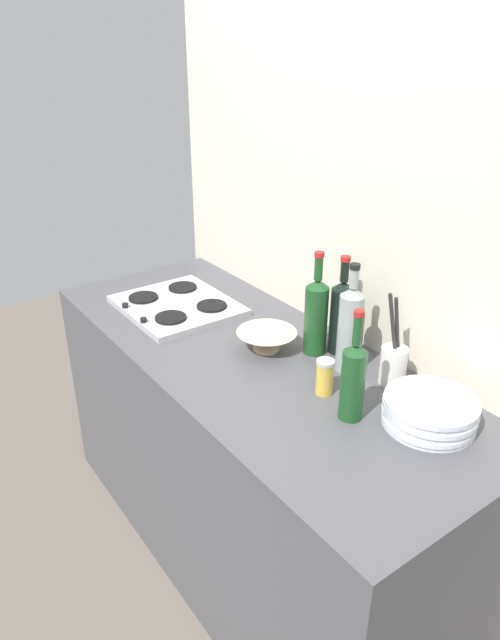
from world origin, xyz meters
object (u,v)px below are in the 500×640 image
Objects in this scene: stovetop_hob at (177,305)px; plate_stack at (429,412)px; wine_bottle_rightmost at (316,315)px; mixing_bowl at (267,340)px; wine_bottle_mid_left at (350,328)px; wine_bottle_mid_right at (341,315)px; condiment_jar_front at (325,377)px; utensil_crock at (393,363)px; wine_bottle_leftmost at (353,379)px.

plate_stack is (1.07, 0.19, 0.03)m from stovetop_hob.
wine_bottle_rightmost is 0.19m from mixing_bowl.
wine_bottle_mid_left is at bearing 175.15° from plate_stack.
condiment_jar_front is at bearing -52.99° from wine_bottle_mid_right.
wine_bottle_rightmost is (-0.15, -0.01, -0.01)m from wine_bottle_mid_left.
wine_bottle_rightmost reaches higher than wine_bottle_mid_right.
wine_bottle_mid_right is at bearing 127.01° from condiment_jar_front.
wine_bottle_rightmost is (-0.49, 0.02, 0.10)m from plate_stack.
plate_stack is 0.36m from wine_bottle_mid_left.
utensil_crock is (0.39, 0.19, 0.03)m from mixing_bowl.
condiment_jar_front is at bearing 170.21° from wine_bottle_leftmost.
mixing_bowl is at bearing -154.82° from utensil_crock.
wine_bottle_mid_left reaches higher than stovetop_hob.
wine_bottle_rightmost is (-0.04, -0.07, 0.00)m from wine_bottle_mid_right.
mixing_bowl is (0.47, 0.09, 0.02)m from stovetop_hob.
wine_bottle_mid_right is (-0.10, 0.06, -0.01)m from wine_bottle_mid_left.
mixing_bowl is 0.32m from condiment_jar_front.
wine_bottle_mid_right reaches higher than utensil_crock.
condiment_jar_front is at bearing -4.24° from mixing_bowl.
wine_bottle_mid_left is 1.06× the size of wine_bottle_mid_right.
mixing_bowl is (-0.25, -0.13, -0.11)m from wine_bottle_mid_left.
condiment_jar_front is (0.21, -0.14, -0.08)m from wine_bottle_rightmost.
plate_stack is at bearing 44.45° from wine_bottle_leftmost.
wine_bottle_mid_left reaches higher than wine_bottle_leftmost.
plate_stack is 0.87× the size of utensil_crock.
mixing_bowl is at bearing -152.56° from wine_bottle_mid_left.
wine_bottle_mid_left is 1.74× the size of mixing_bowl.
wine_bottle_mid_left reaches higher than mixing_bowl.
wine_bottle_leftmost is 0.24m from utensil_crock.
utensil_crock is at bearing -1.95° from wine_bottle_mid_right.
stovetop_hob is at bearing -160.32° from wine_bottle_rightmost.
wine_bottle_leftmost is at bearing -42.30° from wine_bottle_mid_left.
mixing_bowl is at bearing 174.10° from wine_bottle_leftmost.
condiment_jar_front reaches higher than mixing_bowl.
plate_stack is 0.73× the size of wine_bottle_rightmost.
utensil_crock reaches higher than mixing_bowl.
wine_bottle_mid_left reaches higher than plate_stack.
stovetop_hob is 1.27× the size of wine_bottle_rightmost.
utensil_crock is at bearing 25.18° from mixing_bowl.
wine_bottle_rightmost is 0.30m from utensil_crock.
wine_bottle_mid_left is 0.31m from mixing_bowl.
wine_bottle_mid_right is 0.27m from mixing_bowl.
wine_bottle_mid_left is 0.15m from wine_bottle_rightmost.
wine_bottle_mid_right is (-0.45, 0.09, 0.09)m from plate_stack.
mixing_bowl is at bearing 175.76° from condiment_jar_front.
mixing_bowl reaches higher than stovetop_hob.
stovetop_hob is 1.09m from plate_stack.
wine_bottle_mid_right is at bearing 178.05° from utensil_crock.
stovetop_hob is 1.37× the size of wine_bottle_leftmost.
wine_bottle_rightmost is 3.21× the size of condiment_jar_front.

